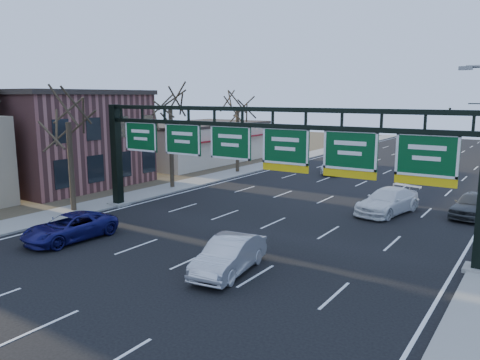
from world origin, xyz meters
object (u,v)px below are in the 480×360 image
Objects in this scene: car_silver_sedan at (229,255)px; car_white_wagon at (388,201)px; car_blue_suv at (70,227)px; sign_gantry at (259,152)px.

car_white_wagon reaches higher than car_silver_sedan.
car_blue_suv is 0.90× the size of car_white_wagon.
car_white_wagon is at bearing 59.28° from sign_gantry.
car_white_wagon is (4.99, 8.40, -3.80)m from sign_gantry.
sign_gantry is 5.11× the size of car_silver_sedan.
car_white_wagon is (12.70, 15.59, 0.11)m from car_blue_suv.
car_silver_sedan reaches higher than car_blue_suv.
sign_gantry reaches higher than car_blue_suv.
car_silver_sedan is at bearing -70.03° from sign_gantry.
sign_gantry is 4.75× the size of car_blue_suv.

